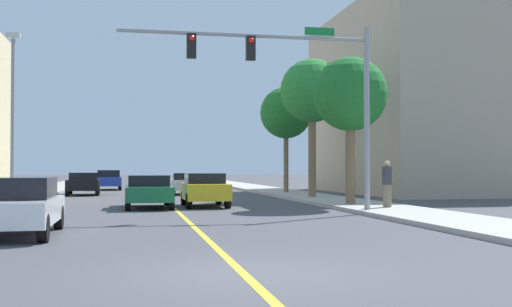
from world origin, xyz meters
The scene contains 17 objects.
ground centered at (0.00, 42.00, 0.00)m, with size 192.00×192.00×0.00m, color #47474C.
sidewalk_left centered at (-7.79, 42.00, 0.07)m, with size 3.13×168.00×0.15m, color #9E9B93.
sidewalk_right centered at (7.79, 42.00, 0.07)m, with size 3.13×168.00×0.15m, color #B2ADA3.
lane_marking_center centered at (0.00, 42.00, 0.00)m, with size 0.16×144.00×0.01m, color yellow.
building_right_near centered at (17.42, 28.91, 6.04)m, with size 11.04×16.98×12.07m, color tan.
traffic_signal_mast centered at (3.99, 11.57, 4.94)m, with size 8.97×0.36×6.61m.
street_lamp centered at (-6.72, 18.36, 4.22)m, with size 0.56×0.28×7.29m.
palm_near centered at (7.35, 15.37, 4.74)m, with size 3.15×3.15×6.23m.
palm_mid centered at (7.54, 21.66, 5.64)m, with size 3.34×3.34×7.23m.
palm_far centered at (7.70, 27.95, 5.05)m, with size 3.22×3.22×6.56m.
car_green centered at (-1.03, 16.56, 0.72)m, with size 1.91×4.39×1.36m.
car_black centered at (-4.60, 29.70, 0.72)m, with size 2.02×4.09×1.36m.
car_yellow centered at (1.35, 16.94, 0.75)m, with size 1.82×3.92×1.43m.
car_blue centered at (-3.40, 38.54, 0.76)m, with size 1.95×4.34×1.48m.
car_white centered at (-4.50, 6.41, 0.75)m, with size 1.91×4.22×1.43m.
car_silver centered at (1.61, 29.29, 0.70)m, with size 1.99×4.39×1.33m.
pedestrian centered at (7.93, 12.83, 1.05)m, with size 0.38×0.38×1.79m.
Camera 1 is at (-1.74, -9.81, 1.67)m, focal length 43.94 mm.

